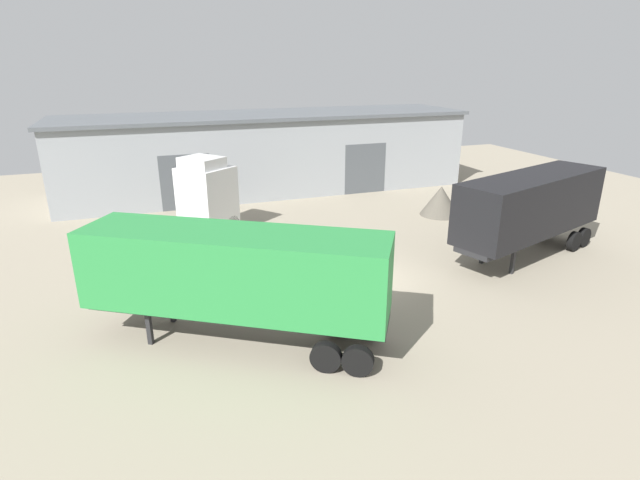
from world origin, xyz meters
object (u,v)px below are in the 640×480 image
container_trailer_red (531,206)px  oil_drum (358,244)px  container_trailer_green (237,274)px  gravel_pile (441,201)px  tractor_unit_white (201,200)px

container_trailer_red → oil_drum: (-7.51, 3.44, -2.17)m
oil_drum → container_trailer_green: bearing=-138.5°
container_trailer_red → gravel_pile: size_ratio=3.80×
tractor_unit_white → container_trailer_green: (-0.31, -11.77, 0.50)m
tractor_unit_white → container_trailer_red: bearing=-68.0°
gravel_pile → oil_drum: gravel_pile is taller
gravel_pile → container_trailer_green: bearing=-144.3°
tractor_unit_white → oil_drum: (7.05, -5.26, -1.61)m
tractor_unit_white → container_trailer_red: size_ratio=0.70×
tractor_unit_white → gravel_pile: 14.67m
container_trailer_green → gravel_pile: bearing=-112.1°
tractor_unit_white → container_trailer_green: bearing=-128.6°
container_trailer_green → oil_drum: (7.36, 6.52, -2.11)m
tractor_unit_white → gravel_pile: (14.59, -1.07, -1.13)m
container_trailer_red → gravel_pile: 7.81m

